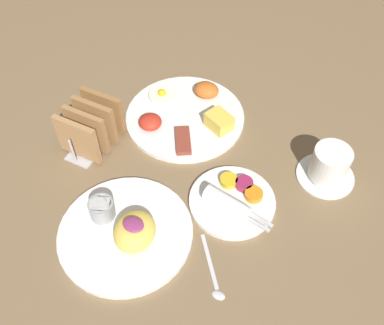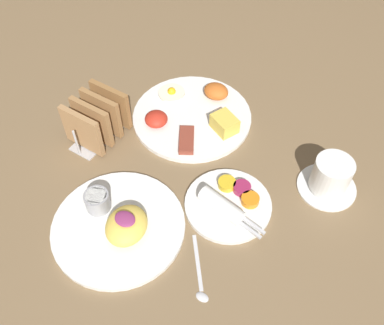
{
  "view_description": "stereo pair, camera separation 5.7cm",
  "coord_description": "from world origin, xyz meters",
  "px_view_note": "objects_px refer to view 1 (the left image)",
  "views": [
    {
      "loc": [
        0.3,
        -0.44,
        0.71
      ],
      "look_at": [
        0.05,
        0.05,
        0.03
      ],
      "focal_mm": 40.0,
      "sensor_mm": 36.0,
      "label": 1
    },
    {
      "loc": [
        0.35,
        -0.42,
        0.71
      ],
      "look_at": [
        0.05,
        0.05,
        0.03
      ],
      "focal_mm": 40.0,
      "sensor_mm": 36.0,
      "label": 2
    }
  ],
  "objects_px": {
    "coffee_cup": "(329,166)",
    "toast_rack": "(91,126)",
    "plate_condiments": "(232,200)",
    "plate_foreground": "(126,230)",
    "plate_breakfast": "(186,115)"
  },
  "relations": [
    {
      "from": "plate_foreground",
      "to": "toast_rack",
      "type": "height_order",
      "value": "toast_rack"
    },
    {
      "from": "plate_condiments",
      "to": "coffee_cup",
      "type": "xyz_separation_m",
      "value": [
        0.15,
        0.15,
        0.02
      ]
    },
    {
      "from": "plate_breakfast",
      "to": "coffee_cup",
      "type": "bearing_deg",
      "value": -3.99
    },
    {
      "from": "plate_breakfast",
      "to": "plate_condiments",
      "type": "height_order",
      "value": "plate_breakfast"
    },
    {
      "from": "coffee_cup",
      "to": "toast_rack",
      "type": "bearing_deg",
      "value": -164.67
    },
    {
      "from": "toast_rack",
      "to": "plate_condiments",
      "type": "bearing_deg",
      "value": -2.58
    },
    {
      "from": "plate_condiments",
      "to": "plate_foreground",
      "type": "xyz_separation_m",
      "value": [
        -0.15,
        -0.15,
        0.0
      ]
    },
    {
      "from": "plate_foreground",
      "to": "toast_rack",
      "type": "distance_m",
      "value": 0.25
    },
    {
      "from": "plate_breakfast",
      "to": "toast_rack",
      "type": "height_order",
      "value": "toast_rack"
    },
    {
      "from": "plate_foreground",
      "to": "coffee_cup",
      "type": "relative_size",
      "value": 2.12
    },
    {
      "from": "plate_condiments",
      "to": "plate_foreground",
      "type": "relative_size",
      "value": 0.71
    },
    {
      "from": "plate_foreground",
      "to": "toast_rack",
      "type": "bearing_deg",
      "value": 138.03
    },
    {
      "from": "plate_condiments",
      "to": "toast_rack",
      "type": "height_order",
      "value": "toast_rack"
    },
    {
      "from": "plate_foreground",
      "to": "coffee_cup",
      "type": "distance_m",
      "value": 0.42
    },
    {
      "from": "plate_breakfast",
      "to": "coffee_cup",
      "type": "height_order",
      "value": "coffee_cup"
    }
  ]
}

